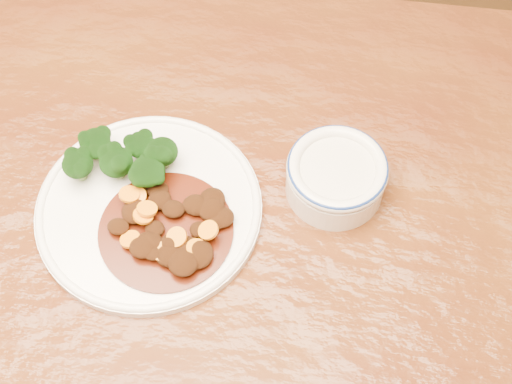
# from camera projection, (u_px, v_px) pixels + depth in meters

# --- Properties ---
(dining_table) EXTENTS (1.59, 1.06, 0.75)m
(dining_table) POSITION_uv_depth(u_px,v_px,m) (110.00, 286.00, 0.87)
(dining_table) COLOR #572E0F
(dining_table) RESTS_ON ground
(dinner_plate) EXTENTS (0.26, 0.26, 0.02)m
(dinner_plate) POSITION_uv_depth(u_px,v_px,m) (149.00, 208.00, 0.82)
(dinner_plate) COLOR white
(dinner_plate) RESTS_ON dining_table
(broccoli_florets) EXTENTS (0.13, 0.08, 0.04)m
(broccoli_florets) POSITION_uv_depth(u_px,v_px,m) (125.00, 158.00, 0.82)
(broccoli_florets) COLOR #7AA153
(broccoli_florets) RESTS_ON dinner_plate
(mince_stew) EXTENTS (0.15, 0.15, 0.03)m
(mince_stew) POSITION_uv_depth(u_px,v_px,m) (173.00, 229.00, 0.79)
(mince_stew) COLOR #461107
(mince_stew) RESTS_ON dinner_plate
(dip_bowl) EXTENTS (0.12, 0.12, 0.05)m
(dip_bowl) POSITION_uv_depth(u_px,v_px,m) (336.00, 176.00, 0.82)
(dip_bowl) COLOR silver
(dip_bowl) RESTS_ON dining_table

